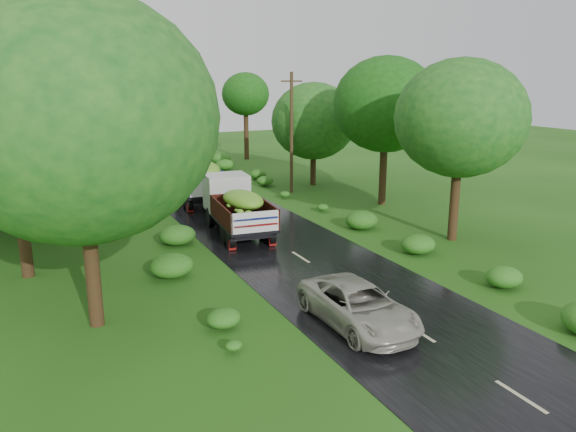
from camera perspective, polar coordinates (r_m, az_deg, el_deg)
ground at (r=18.17m, az=13.05°, el=-11.40°), size 120.00×120.00×0.00m
road at (r=21.93m, az=4.88°, el=-6.45°), size 6.50×80.00×0.02m
road_lines at (r=22.74m, az=3.60°, el=-5.62°), size 0.12×69.60×0.00m
truck_near at (r=27.90m, az=-5.32°, el=1.27°), size 2.83×6.47×2.64m
truck_far at (r=35.47m, az=-9.33°, el=4.25°), size 3.03×7.20×2.95m
car at (r=17.98m, az=7.15°, el=-9.01°), size 2.26×4.80×1.32m
utility_pole at (r=36.97m, az=0.36°, el=8.55°), size 1.33×0.55×7.84m
trees_left at (r=33.86m, az=-25.96°, el=11.23°), size 7.71×34.65×10.13m
trees_right at (r=36.28m, az=5.87°, el=10.59°), size 4.81×31.56×7.57m
shrubs at (r=29.56m, az=-3.98°, el=-0.24°), size 11.90×44.00×0.70m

